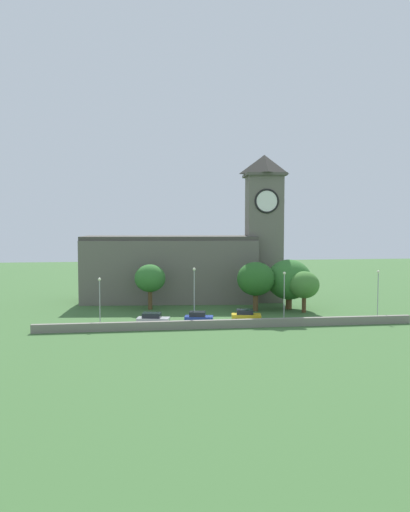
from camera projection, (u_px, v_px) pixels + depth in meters
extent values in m
plane|color=#3D6633|center=(210.00, 305.00, 88.73)|extent=(200.00, 200.00, 0.00)
cube|color=#666056|center=(170.00, 271.00, 92.50)|extent=(32.31, 12.55, 11.34)
cube|color=#47433C|center=(170.00, 238.00, 92.09)|extent=(32.24, 11.77, 0.70)
cube|color=#666056|center=(264.00, 239.00, 92.73)|extent=(6.85, 6.85, 22.89)
cube|color=#4F4B43|center=(264.00, 175.00, 91.93)|extent=(7.95, 7.95, 0.50)
pyramid|color=#38352F|center=(264.00, 164.00, 91.80)|extent=(7.19, 7.19, 3.47)
cylinder|color=white|center=(267.00, 201.00, 89.06)|extent=(4.03, 0.49, 4.03)
torus|color=black|center=(267.00, 201.00, 89.06)|extent=(4.41, 0.76, 4.40)
cylinder|color=white|center=(281.00, 202.00, 92.38)|extent=(0.49, 4.03, 4.03)
torus|color=black|center=(281.00, 202.00, 92.38)|extent=(0.76, 4.41, 4.40)
cube|color=gray|center=(229.00, 324.00, 69.30)|extent=(52.90, 0.70, 1.16)
cube|color=silver|center=(153.00, 321.00, 70.53)|extent=(4.79, 2.75, 0.85)
cube|color=#1E232B|center=(152.00, 315.00, 70.49)|extent=(2.81, 2.13, 0.68)
cylinder|color=black|center=(165.00, 322.00, 71.38)|extent=(0.74, 0.47, 0.68)
cylinder|color=black|center=(163.00, 325.00, 69.51)|extent=(0.74, 0.47, 0.68)
cylinder|color=black|center=(144.00, 322.00, 71.61)|extent=(0.74, 0.47, 0.68)
cylinder|color=black|center=(141.00, 325.00, 69.74)|extent=(0.74, 0.47, 0.68)
cube|color=#233D9E|center=(199.00, 319.00, 71.95)|extent=(4.32, 2.56, 0.81)
cube|color=#1E232B|center=(197.00, 314.00, 71.91)|extent=(2.53, 2.02, 0.64)
cylinder|color=black|center=(209.00, 321.00, 72.82)|extent=(0.70, 0.45, 0.65)
cylinder|color=black|center=(208.00, 323.00, 70.98)|extent=(0.70, 0.45, 0.65)
cylinder|color=black|center=(190.00, 320.00, 72.98)|extent=(0.70, 0.45, 0.65)
cylinder|color=black|center=(189.00, 323.00, 71.14)|extent=(0.70, 0.45, 0.65)
cube|color=gold|center=(246.00, 317.00, 73.41)|extent=(4.51, 2.49, 0.83)
cube|color=#1E232B|center=(245.00, 312.00, 73.36)|extent=(2.62, 1.97, 0.66)
cylinder|color=black|center=(256.00, 319.00, 74.29)|extent=(0.71, 0.43, 0.67)
cylinder|color=black|center=(257.00, 321.00, 72.48)|extent=(0.71, 0.43, 0.67)
cylinder|color=black|center=(236.00, 318.00, 74.39)|extent=(0.71, 0.43, 0.67)
cylinder|color=black|center=(236.00, 321.00, 72.59)|extent=(0.71, 0.43, 0.67)
cylinder|color=#9EA0A5|center=(100.00, 303.00, 71.26)|extent=(0.14, 0.14, 6.29)
sphere|color=#F4EFCC|center=(99.00, 279.00, 71.03)|extent=(0.44, 0.44, 0.44)
cylinder|color=#9EA0A5|center=(194.00, 296.00, 74.43)|extent=(0.14, 0.14, 7.44)
sphere|color=#F4EFCC|center=(194.00, 269.00, 74.16)|extent=(0.44, 0.44, 0.44)
cylinder|color=#9EA0A5|center=(284.00, 297.00, 75.34)|extent=(0.14, 0.14, 6.75)
sphere|color=#F4EFCC|center=(284.00, 273.00, 75.09)|extent=(0.44, 0.44, 0.44)
cylinder|color=#9EA0A5|center=(378.00, 296.00, 76.40)|extent=(0.14, 0.14, 6.84)
sphere|color=#F4EFCC|center=(378.00, 272.00, 76.15)|extent=(0.44, 0.44, 0.44)
cylinder|color=brown|center=(150.00, 299.00, 83.95)|extent=(0.72, 0.72, 3.32)
ellipsoid|color=#33702D|center=(150.00, 278.00, 83.71)|extent=(5.15, 5.15, 4.63)
cylinder|color=brown|center=(304.00, 304.00, 81.09)|extent=(0.68, 0.68, 2.69)
ellipsoid|color=#427A33|center=(304.00, 285.00, 80.87)|extent=(4.86, 4.86, 4.37)
cylinder|color=brown|center=(256.00, 302.00, 82.32)|extent=(0.86, 0.86, 3.03)
ellipsoid|color=#286023|center=(256.00, 279.00, 82.06)|extent=(6.13, 6.13, 5.52)
cylinder|color=brown|center=(289.00, 302.00, 84.32)|extent=(1.05, 1.05, 2.18)
ellipsoid|color=#33702D|center=(289.00, 280.00, 84.05)|extent=(7.47, 7.47, 6.72)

